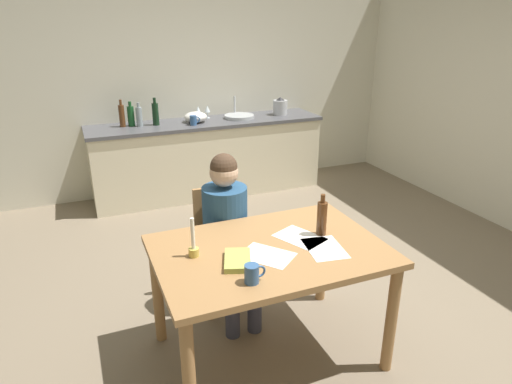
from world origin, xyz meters
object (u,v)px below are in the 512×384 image
(mixing_bowl, at_px, (196,117))
(bottle_vinegar, at_px, (131,116))
(bottle_sauce, at_px, (155,114))
(sink_unit, at_px, (239,116))
(bottle_wine_red, at_px, (139,116))
(chair_at_table, at_px, (223,240))
(teacup_on_counter, at_px, (194,120))
(dining_table, at_px, (270,263))
(person_seated, at_px, (228,227))
(wine_glass_by_kettle, at_px, (198,110))
(wine_glass_near_sink, at_px, (207,109))
(bottle_oil, at_px, (122,115))
(stovetop_kettle, at_px, (280,107))
(wine_bottle_on_table, at_px, (322,218))
(book_magazine, at_px, (238,260))
(candlestick, at_px, (193,246))
(coffee_mug, at_px, (252,274))

(mixing_bowl, bearing_deg, bottle_vinegar, 173.41)
(mixing_bowl, bearing_deg, bottle_sauce, 176.87)
(sink_unit, xyz_separation_m, bottle_wine_red, (-1.18, 0.02, 0.09))
(chair_at_table, height_order, mixing_bowl, mixing_bowl)
(teacup_on_counter, bearing_deg, dining_table, -96.04)
(person_seated, distance_m, wine_glass_by_kettle, 2.59)
(chair_at_table, distance_m, sink_unit, 2.47)
(dining_table, bearing_deg, wine_glass_near_sink, 79.92)
(sink_unit, distance_m, bottle_oil, 1.37)
(dining_table, distance_m, stovetop_kettle, 3.29)
(dining_table, bearing_deg, mixing_bowl, 83.04)
(dining_table, height_order, mixing_bowl, mixing_bowl)
(bottle_wine_red, bearing_deg, wine_glass_near_sink, 8.76)
(mixing_bowl, bearing_deg, person_seated, -100.25)
(dining_table, height_order, sink_unit, sink_unit)
(bottle_sauce, xyz_separation_m, wine_glass_by_kettle, (0.53, 0.13, -0.02))
(dining_table, relative_size, bottle_oil, 4.50)
(bottle_wine_red, relative_size, mixing_bowl, 1.00)
(wine_bottle_on_table, height_order, bottle_oil, bottle_oil)
(book_magazine, bearing_deg, person_seated, 95.58)
(chair_at_table, relative_size, sink_unit, 2.46)
(bottle_sauce, relative_size, mixing_bowl, 1.16)
(bottle_wine_red, bearing_deg, book_magazine, -89.18)
(book_magazine, height_order, teacup_on_counter, teacup_on_counter)
(chair_at_table, bearing_deg, bottle_oil, 99.74)
(bottle_wine_red, relative_size, bottle_sauce, 0.86)
(wine_glass_near_sink, bearing_deg, stovetop_kettle, -9.46)
(bottle_oil, height_order, mixing_bowl, bottle_oil)
(dining_table, height_order, wine_glass_near_sink, wine_glass_near_sink)
(chair_at_table, relative_size, bottle_oil, 2.92)
(sink_unit, relative_size, wine_glass_near_sink, 2.34)
(person_seated, relative_size, mixing_bowl, 4.50)
(chair_at_table, relative_size, bottle_wine_red, 3.33)
(person_seated, height_order, bottle_sauce, bottle_sauce)
(dining_table, relative_size, chair_at_table, 1.54)
(bottle_vinegar, bearing_deg, bottle_sauce, -12.44)
(candlestick, relative_size, bottle_wine_red, 0.91)
(person_seated, distance_m, bottle_sauce, 2.42)
(wine_bottle_on_table, bearing_deg, wine_glass_by_kettle, 88.91)
(dining_table, height_order, book_magazine, book_magazine)
(dining_table, distance_m, wine_bottle_on_table, 0.44)
(candlestick, distance_m, wine_bottle_on_table, 0.82)
(teacup_on_counter, bearing_deg, book_magazine, -100.48)
(teacup_on_counter, bearing_deg, bottle_sauce, 157.09)
(chair_at_table, height_order, bottle_oil, bottle_oil)
(candlestick, height_order, bottle_wine_red, bottle_wine_red)
(dining_table, distance_m, book_magazine, 0.28)
(coffee_mug, xyz_separation_m, wine_bottle_on_table, (0.61, 0.35, 0.06))
(bottle_sauce, bearing_deg, candlestick, -96.84)
(candlestick, distance_m, wine_glass_near_sink, 3.17)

